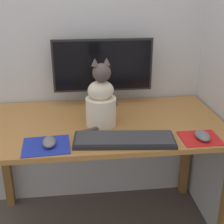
# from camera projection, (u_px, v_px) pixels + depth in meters

# --- Properties ---
(wall_back) EXTENTS (7.00, 0.04, 2.50)m
(wall_back) POSITION_uv_depth(u_px,v_px,m) (95.00, 13.00, 1.80)
(wall_back) COLOR silver
(wall_back) RESTS_ON ground_plane
(desk) EXTENTS (1.29, 0.69, 0.72)m
(desk) POSITION_uv_depth(u_px,v_px,m) (102.00, 138.00, 1.69)
(desk) COLOR #A87038
(desk) RESTS_ON ground_plane
(monitor) EXTENTS (0.58, 0.17, 0.39)m
(monitor) POSITION_uv_depth(u_px,v_px,m) (103.00, 69.00, 1.81)
(monitor) COLOR black
(monitor) RESTS_ON desk
(keyboard) EXTENTS (0.48, 0.21, 0.02)m
(keyboard) POSITION_uv_depth(u_px,v_px,m) (124.00, 139.00, 1.44)
(keyboard) COLOR black
(keyboard) RESTS_ON desk
(mousepad_left) EXTENTS (0.22, 0.20, 0.00)m
(mousepad_left) POSITION_uv_depth(u_px,v_px,m) (46.00, 146.00, 1.41)
(mousepad_left) COLOR #1E2D9E
(mousepad_left) RESTS_ON desk
(mousepad_right) EXTENTS (0.19, 0.16, 0.00)m
(mousepad_right) POSITION_uv_depth(u_px,v_px,m) (200.00, 138.00, 1.47)
(mousepad_right) COLOR red
(mousepad_right) RESTS_ON desk
(computer_mouse_left) EXTENTS (0.06, 0.10, 0.03)m
(computer_mouse_left) POSITION_uv_depth(u_px,v_px,m) (49.00, 142.00, 1.40)
(computer_mouse_left) COLOR slate
(computer_mouse_left) RESTS_ON mousepad_left
(computer_mouse_right) EXTENTS (0.06, 0.11, 0.03)m
(computer_mouse_right) POSITION_uv_depth(u_px,v_px,m) (202.00, 136.00, 1.46)
(computer_mouse_right) COLOR slate
(computer_mouse_right) RESTS_ON mousepad_right
(cat) EXTENTS (0.21, 0.21, 0.35)m
(cat) POSITION_uv_depth(u_px,v_px,m) (101.00, 101.00, 1.57)
(cat) COLOR beige
(cat) RESTS_ON desk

